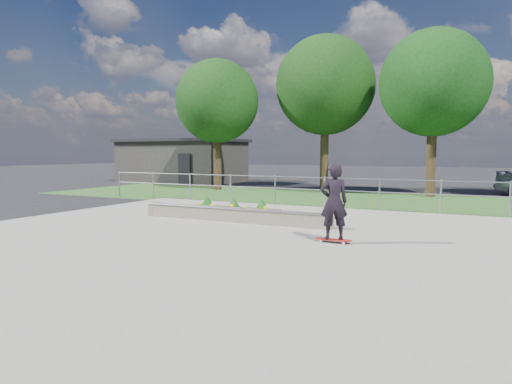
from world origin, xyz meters
TOP-DOWN VIEW (x-y plane):
  - ground at (0.00, 0.00)m, footprint 120.00×120.00m
  - grass_verge at (0.00, 11.00)m, footprint 30.00×8.00m
  - concrete_slab at (0.00, 0.00)m, footprint 15.00×15.00m
  - fence at (0.00, 7.50)m, footprint 20.06×0.06m
  - building at (-14.00, 18.00)m, footprint 8.40×5.40m
  - tree_far_left at (-8.00, 13.00)m, footprint 4.55×4.55m
  - tree_mid_left at (-2.50, 15.00)m, footprint 5.25×5.25m
  - tree_mid_right at (3.00, 14.00)m, footprint 4.90×4.90m
  - grind_ledge at (-1.28, 2.92)m, footprint 6.00×0.44m
  - planter_bed at (-1.86, 3.80)m, footprint 3.00×1.20m
  - skateboarder at (2.30, 1.20)m, footprint 0.80×0.64m

SIDE VIEW (x-z plane):
  - ground at x=0.00m, z-range 0.00..0.00m
  - grass_verge at x=0.00m, z-range 0.00..0.02m
  - concrete_slab at x=0.00m, z-range 0.00..0.06m
  - planter_bed at x=-1.86m, z-range -0.06..0.55m
  - grind_ledge at x=-1.28m, z-range 0.05..0.48m
  - fence at x=0.00m, z-range 0.17..1.37m
  - skateboarder at x=2.30m, z-range 0.09..1.86m
  - building at x=-14.00m, z-range 0.01..3.01m
  - tree_far_left at x=-8.00m, z-range 1.28..8.43m
  - tree_mid_right at x=3.00m, z-range 1.38..9.08m
  - tree_mid_left at x=-2.50m, z-range 1.48..9.73m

